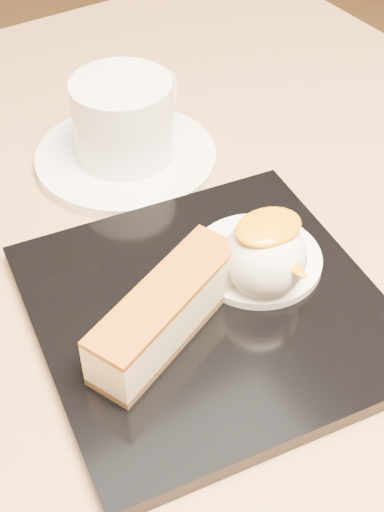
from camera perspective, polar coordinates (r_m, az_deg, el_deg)
table at (r=0.63m, az=-3.70°, el=-11.15°), size 0.80×0.80×0.72m
dessert_plate at (r=0.47m, az=1.32°, el=-4.40°), size 0.25×0.25×0.01m
cheesecake at (r=0.44m, az=-2.10°, el=-4.45°), size 0.12×0.08×0.04m
cream_smear at (r=0.49m, az=5.20°, el=-0.25°), size 0.09×0.09×0.01m
ice_cream_scoop at (r=0.46m, az=5.86°, el=-0.07°), size 0.05×0.05×0.05m
mango_sauce at (r=0.45m, az=6.12°, el=2.31°), size 0.05×0.03×0.01m
mint_sprig at (r=0.49m, az=0.76°, el=0.53°), size 0.04×0.03×0.00m
saucer at (r=0.60m, az=-5.30°, el=7.85°), size 0.15×0.15×0.01m
coffee_cup at (r=0.58m, az=-5.41°, el=11.05°), size 0.11×0.08×0.07m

